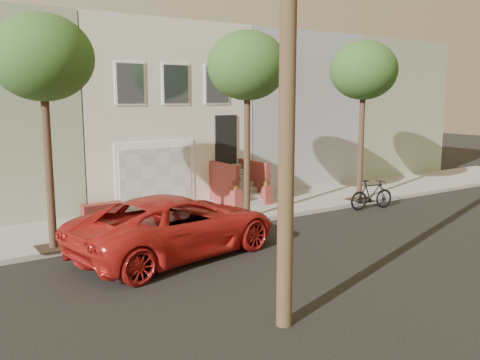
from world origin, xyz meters
TOP-DOWN VIEW (x-y plane):
  - ground at (0.00, 0.00)m, footprint 90.00×90.00m
  - sidewalk at (0.00, 5.35)m, footprint 40.00×3.70m
  - house_row at (0.00, 11.19)m, footprint 33.10×11.70m
  - tree_left at (-5.50, 3.90)m, footprint 2.70×2.57m
  - tree_mid at (1.00, 3.90)m, footprint 2.70×2.57m
  - tree_right at (6.50, 3.90)m, footprint 2.70×2.57m
  - pickup_truck at (-2.72, 1.85)m, footprint 6.38×3.84m
  - motorcycle at (6.10, 2.88)m, footprint 1.98×0.88m

SIDE VIEW (x-z plane):
  - ground at x=0.00m, z-range 0.00..0.00m
  - sidewalk at x=0.00m, z-range 0.00..0.15m
  - motorcycle at x=6.10m, z-range 0.00..1.15m
  - pickup_truck at x=-2.72m, z-range 0.00..1.66m
  - house_row at x=0.00m, z-range 0.14..7.14m
  - tree_left at x=-5.50m, z-range 2.11..8.41m
  - tree_mid at x=1.00m, z-range 2.11..8.41m
  - tree_right at x=6.50m, z-range 2.11..8.41m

